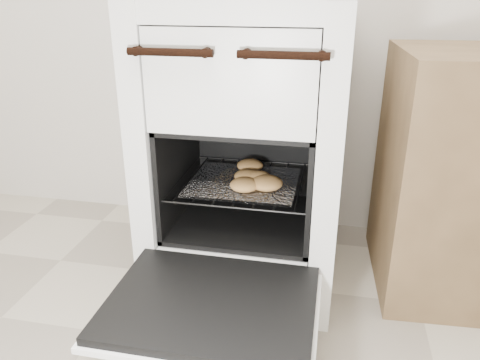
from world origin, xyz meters
name	(u,v)px	position (x,y,z in m)	size (l,w,h in m)	color
stove	(249,150)	(0.06, 1.15, 0.47)	(0.62, 0.69, 0.96)	silver
oven_door	(211,305)	(0.06, 0.63, 0.21)	(0.56, 0.44, 0.04)	black
oven_rack	(245,182)	(0.06, 1.08, 0.38)	(0.45, 0.44, 0.01)	black
foil_sheet	(244,182)	(0.06, 1.06, 0.38)	(0.35, 0.31, 0.01)	white
baked_rolls	(254,177)	(0.09, 1.05, 0.41)	(0.21, 0.31, 0.04)	tan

